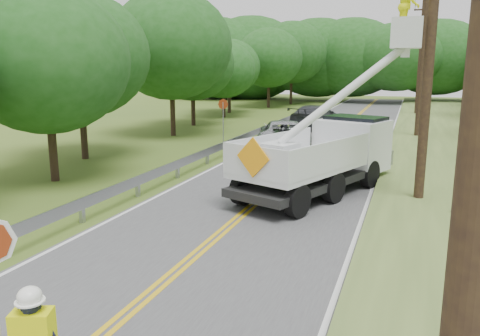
% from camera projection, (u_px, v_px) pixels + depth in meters
% --- Properties ---
extents(ground, '(140.00, 140.00, 0.00)m').
position_uv_depth(ground, '(130.00, 312.00, 8.76)').
color(ground, '#3E581F').
rests_on(ground, ground).
extents(road, '(7.20, 96.00, 0.03)m').
position_uv_depth(road, '(299.00, 166.00, 21.66)').
color(road, '#464648').
rests_on(road, ground).
extents(guardrail, '(0.18, 48.00, 0.77)m').
position_uv_depth(guardrail, '(224.00, 146.00, 23.70)').
color(guardrail, '#95989C').
rests_on(guardrail, ground).
extents(utility_poles, '(1.60, 43.30, 10.00)m').
position_uv_depth(utility_poles, '(425.00, 47.00, 21.70)').
color(utility_poles, black).
rests_on(utility_poles, ground).
extents(tall_grass_verge, '(7.00, 96.00, 0.30)m').
position_uv_depth(tall_grass_verge, '(473.00, 174.00, 19.29)').
color(tall_grass_verge, '#4F612F').
rests_on(tall_grass_verge, ground).
extents(treeline_left, '(10.09, 54.22, 9.61)m').
position_uv_depth(treeline_left, '(218.00, 57.00, 37.44)').
color(treeline_left, '#332319').
rests_on(treeline_left, ground).
extents(treeline_horizon, '(57.04, 14.62, 11.57)m').
position_uv_depth(treeline_horizon, '(353.00, 58.00, 60.43)').
color(treeline_horizon, '#1A4C15').
rests_on(treeline_horizon, ground).
extents(bucket_truck, '(5.52, 7.58, 7.02)m').
position_uv_depth(bucket_truck, '(336.00, 147.00, 17.15)').
color(bucket_truck, black).
rests_on(bucket_truck, road).
extents(suv_silver, '(4.11, 6.36, 1.63)m').
position_uv_depth(suv_silver, '(284.00, 135.00, 25.43)').
color(suv_silver, '#A1A4A9').
rests_on(suv_silver, road).
extents(suv_darkgrey, '(3.41, 6.04, 1.65)m').
position_uv_depth(suv_darkgrey, '(316.00, 116.00, 34.94)').
color(suv_darkgrey, '#33363A').
rests_on(suv_darkgrey, road).
extents(stop_sign_permanent, '(0.57, 0.06, 2.68)m').
position_uv_depth(stop_sign_permanent, '(223.00, 115.00, 26.17)').
color(stop_sign_permanent, '#95989C').
rests_on(stop_sign_permanent, ground).
extents(yard_sign, '(0.47, 0.15, 0.69)m').
position_uv_depth(yard_sign, '(461.00, 207.00, 13.65)').
color(yard_sign, white).
rests_on(yard_sign, ground).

